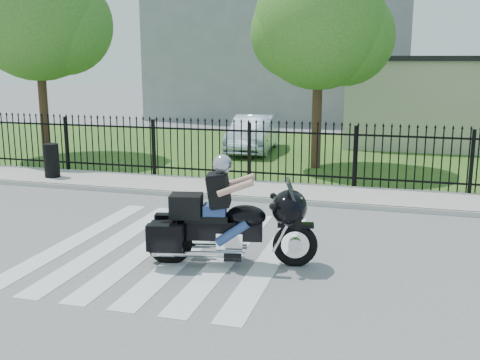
# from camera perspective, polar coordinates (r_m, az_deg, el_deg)

# --- Properties ---
(ground) EXTENTS (120.00, 120.00, 0.00)m
(ground) POSITION_cam_1_polar(r_m,az_deg,el_deg) (10.92, -7.24, -6.97)
(ground) COLOR slate
(ground) RESTS_ON ground
(crosswalk) EXTENTS (5.00, 5.50, 0.01)m
(crosswalk) POSITION_cam_1_polar(r_m,az_deg,el_deg) (10.92, -7.24, -6.94)
(crosswalk) COLOR silver
(crosswalk) RESTS_ON ground
(sidewalk) EXTENTS (40.00, 2.00, 0.12)m
(sidewalk) POSITION_cam_1_polar(r_m,az_deg,el_deg) (15.44, -0.01, -0.95)
(sidewalk) COLOR #ADAAA3
(sidewalk) RESTS_ON ground
(curb) EXTENTS (40.00, 0.12, 0.12)m
(curb) POSITION_cam_1_polar(r_m,az_deg,el_deg) (14.51, -1.09, -1.81)
(curb) COLOR #ADAAA3
(curb) RESTS_ON ground
(grass_strip) EXTENTS (40.00, 12.00, 0.02)m
(grass_strip) POSITION_cam_1_polar(r_m,az_deg,el_deg) (22.15, 4.93, 2.88)
(grass_strip) COLOR #2B561D
(grass_strip) RESTS_ON ground
(iron_fence) EXTENTS (26.00, 0.04, 1.80)m
(iron_fence) POSITION_cam_1_polar(r_m,az_deg,el_deg) (16.23, 0.95, 2.72)
(iron_fence) COLOR black
(iron_fence) RESTS_ON ground
(tree_left) EXTENTS (4.80, 4.80, 7.58)m
(tree_left) POSITION_cam_1_polar(r_m,az_deg,el_deg) (22.01, -19.94, 15.65)
(tree_left) COLOR #382316
(tree_left) RESTS_ON ground
(tree_mid) EXTENTS (4.20, 4.20, 6.78)m
(tree_mid) POSITION_cam_1_polar(r_m,az_deg,el_deg) (18.69, 8.07, 15.42)
(tree_mid) COLOR #382316
(tree_mid) RESTS_ON ground
(building_low) EXTENTS (10.00, 6.00, 3.50)m
(building_low) POSITION_cam_1_polar(r_m,az_deg,el_deg) (25.70, 22.43, 7.20)
(building_low) COLOR #BEB89E
(building_low) RESTS_ON ground
(building_low_roof) EXTENTS (10.20, 6.20, 0.20)m
(building_low_roof) POSITION_cam_1_polar(r_m,az_deg,el_deg) (25.64, 22.76, 11.31)
(building_low_roof) COLOR black
(building_low_roof) RESTS_ON building_low
(building_tall) EXTENTS (15.00, 10.00, 12.00)m
(building_tall) POSITION_cam_1_polar(r_m,az_deg,el_deg) (36.26, 4.65, 15.96)
(building_tall) COLOR gray
(building_tall) RESTS_ON ground
(motorcycle_rider) EXTENTS (3.01, 1.40, 2.01)m
(motorcycle_rider) POSITION_cam_1_polar(r_m,az_deg,el_deg) (9.83, -1.40, -4.00)
(motorcycle_rider) COLOR black
(motorcycle_rider) RESTS_ON ground
(parked_car) EXTENTS (1.77, 4.38, 1.41)m
(parked_car) POSITION_cam_1_polar(r_m,az_deg,el_deg) (21.94, 1.37, 4.72)
(parked_car) COLOR #ADC0D9
(parked_car) RESTS_ON grass_strip
(litter_bin) EXTENTS (0.52, 0.52, 1.00)m
(litter_bin) POSITION_cam_1_polar(r_m,az_deg,el_deg) (17.61, -18.60, 1.90)
(litter_bin) COLOR black
(litter_bin) RESTS_ON sidewalk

